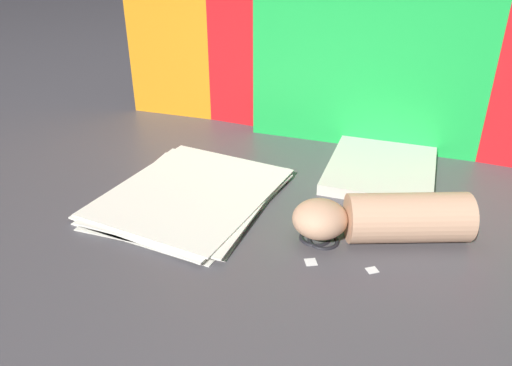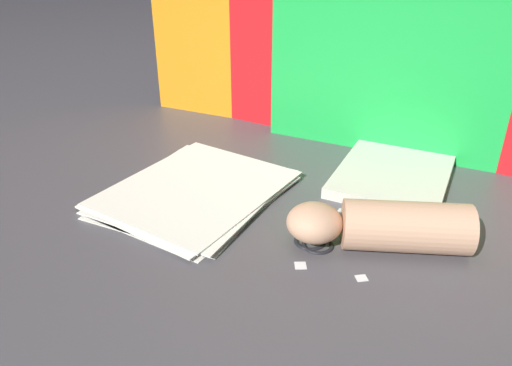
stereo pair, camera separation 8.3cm
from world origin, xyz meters
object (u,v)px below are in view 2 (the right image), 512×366
Objects in this scene: book_closed at (393,174)px; scissors at (321,236)px; paper_stack at (195,191)px; hand_forearm at (381,226)px.

book_closed is 0.26m from scissors.
book_closed is (0.29, 0.25, 0.00)m from paper_stack.
paper_stack is 0.26m from scissors.
hand_forearm is at bearing 14.73° from scissors.
paper_stack is 0.34m from hand_forearm.
paper_stack is 2.35× the size of scissors.
scissors is at bearing -2.30° from paper_stack.
book_closed reaches higher than scissors.
scissors is (0.26, -0.01, -0.00)m from paper_stack.
hand_forearm reaches higher than book_closed.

